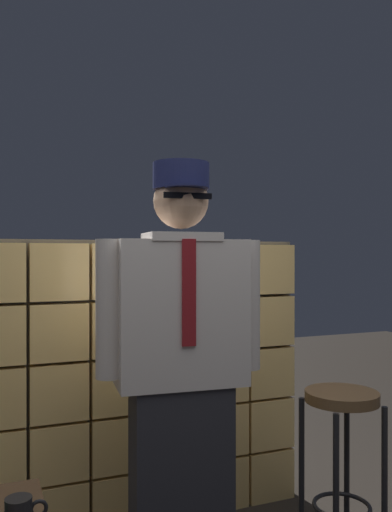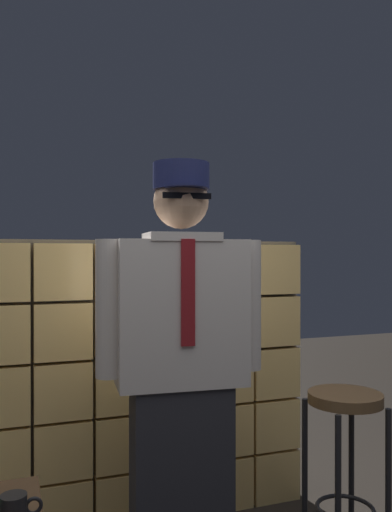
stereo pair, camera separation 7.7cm
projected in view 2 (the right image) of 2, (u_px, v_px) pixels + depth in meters
glass_block_wall at (149, 383)px, 2.73m from camera, size 1.79×0.10×1.49m
standing_person at (181, 367)px, 2.18m from camera, size 0.71×0.32×1.78m
bar_stool at (345, 435)px, 2.40m from camera, size 0.34×0.34×0.76m
coffee_mug at (15, 510)px, 1.58m from camera, size 0.13×0.08×0.09m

